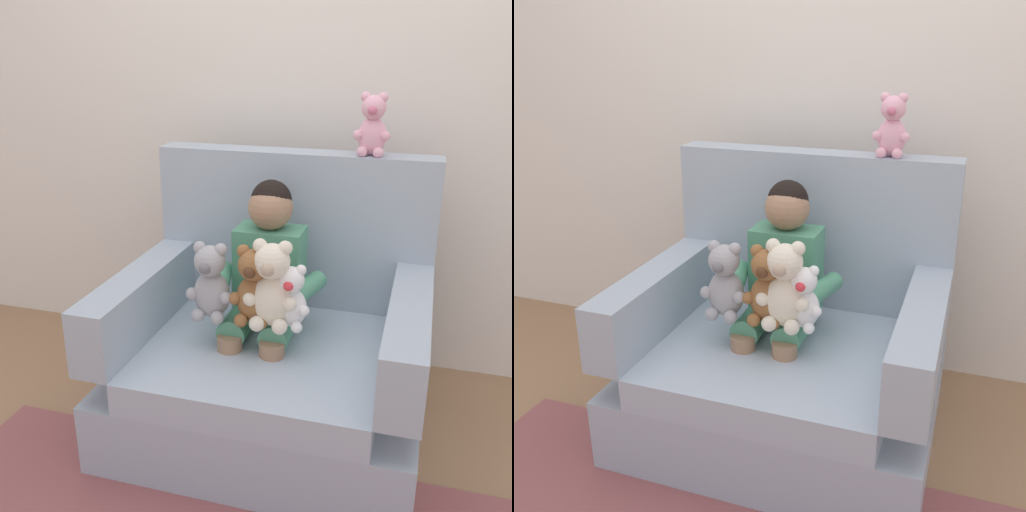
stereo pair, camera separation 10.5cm
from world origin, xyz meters
The scene contains 9 objects.
ground_plane centered at (0.00, 0.00, 0.00)m, with size 8.00×8.00×0.00m, color #936D4C.
back_wall centered at (0.00, 0.73, 1.30)m, with size 6.00×0.10×2.60m, color silver.
armchair centered at (0.00, 0.06, 0.32)m, with size 1.15×0.92×1.05m.
seated_child centered at (-0.04, 0.07, 0.61)m, with size 0.45×0.39×0.82m.
plush_cream centered at (0.03, -0.10, 0.66)m, with size 0.19×0.16×0.33m.
plush_brown centered at (-0.03, -0.09, 0.65)m, with size 0.17×0.14×0.29m.
plush_grey centered at (-0.20, -0.10, 0.65)m, with size 0.17×0.14×0.29m.
plush_white centered at (0.10, -0.09, 0.62)m, with size 0.14×0.12×0.24m.
plush_pink_on_backrest centered at (0.29, 0.38, 1.16)m, with size 0.14×0.12×0.24m.
Camera 1 is at (0.52, -1.94, 1.49)m, focal length 41.83 mm.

